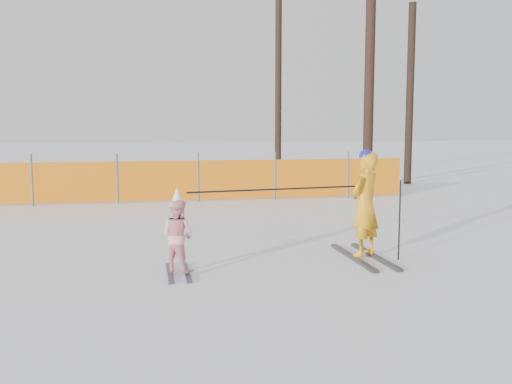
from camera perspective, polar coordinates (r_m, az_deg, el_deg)
The scene contains 6 objects.
ground at distance 7.69m, azimuth 0.72°, elevation -7.85°, with size 120.00×120.00×0.00m, color white.
adult at distance 8.40m, azimuth 10.83°, elevation -1.29°, with size 0.66×1.72×1.59m.
child at distance 7.48m, azimuth -7.84°, elevation -4.26°, with size 0.59×1.00×1.13m.
ski_poles at distance 7.94m, azimuth 6.11°, elevation -0.74°, with size 3.06×0.36×1.16m.
safety_fence at distance 14.52m, azimuth -14.97°, elevation 1.01°, with size 15.51×0.06×1.25m.
tree_trunks at distance 19.22m, azimuth 9.93°, elevation 10.89°, with size 4.23×2.58×7.16m.
Camera 1 is at (-1.53, -7.29, 1.93)m, focal length 40.00 mm.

